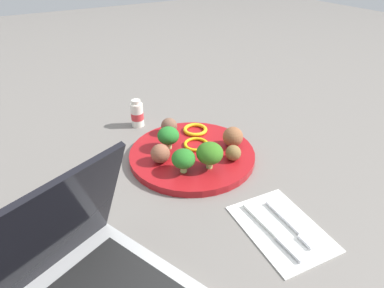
{
  "coord_description": "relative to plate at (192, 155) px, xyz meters",
  "views": [
    {
      "loc": [
        0.54,
        -0.32,
        0.42
      ],
      "look_at": [
        0.0,
        0.0,
        0.04
      ],
      "focal_mm": 31.38,
      "sensor_mm": 36.0,
      "label": 1
    }
  ],
  "objects": [
    {
      "name": "ground_plane",
      "position": [
        0.0,
        0.0,
        -0.01
      ],
      "size": [
        4.0,
        4.0,
        0.0
      ],
      "primitive_type": "plane",
      "color": "slate"
    },
    {
      "name": "plate",
      "position": [
        0.0,
        0.0,
        0.0
      ],
      "size": [
        0.28,
        0.28,
        0.02
      ],
      "primitive_type": "cylinder",
      "color": "maroon",
      "rests_on": "ground_plane"
    },
    {
      "name": "broccoli_floret_center",
      "position": [
        0.07,
        0.0,
        0.04
      ],
      "size": [
        0.06,
        0.06,
        0.06
      ],
      "color": "#98CB66",
      "rests_on": "plate"
    },
    {
      "name": "broccoli_floret_front_left",
      "position": [
        -0.04,
        -0.04,
        0.04
      ],
      "size": [
        0.05,
        0.05,
        0.05
      ],
      "color": "#A7BF74",
      "rests_on": "plate"
    },
    {
      "name": "broccoli_floret_back_left",
      "position": [
        0.06,
        -0.05,
        0.04
      ],
      "size": [
        0.05,
        0.05,
        0.05
      ],
      "color": "#A1CB6C",
      "rests_on": "plate"
    },
    {
      "name": "meatball_near_rim",
      "position": [
        0.0,
        -0.08,
        0.03
      ],
      "size": [
        0.04,
        0.04,
        0.04
      ],
      "primitive_type": "sphere",
      "color": "brown",
      "rests_on": "plate"
    },
    {
      "name": "meatball_front_left",
      "position": [
        -0.1,
        -0.01,
        0.03
      ],
      "size": [
        0.04,
        0.04,
        0.04
      ],
      "primitive_type": "sphere",
      "color": "brown",
      "rests_on": "plate"
    },
    {
      "name": "meatball_back_left",
      "position": [
        0.07,
        0.06,
        0.02
      ],
      "size": [
        0.03,
        0.03,
        0.03
      ],
      "primitive_type": "sphere",
      "color": "brown",
      "rests_on": "plate"
    },
    {
      "name": "meatball_back_right",
      "position": [
        0.02,
        0.09,
        0.03
      ],
      "size": [
        0.05,
        0.05,
        0.05
      ],
      "primitive_type": "sphere",
      "color": "brown",
      "rests_on": "plate"
    },
    {
      "name": "pepper_ring_back_right",
      "position": [
        -0.08,
        0.05,
        0.01
      ],
      "size": [
        0.08,
        0.08,
        0.01
      ],
      "primitive_type": "torus",
      "rotation": [
        0.0,
        0.0,
        5.97
      ],
      "color": "yellow",
      "rests_on": "plate"
    },
    {
      "name": "pepper_ring_far_rim",
      "position": [
        -0.02,
        0.02,
        0.01
      ],
      "size": [
        0.07,
        0.07,
        0.01
      ],
      "primitive_type": "torus",
      "rotation": [
        0.0,
        0.0,
        4.56
      ],
      "color": "yellow",
      "rests_on": "plate"
    },
    {
      "name": "napkin",
      "position": [
        0.27,
        0.02,
        -0.01
      ],
      "size": [
        0.18,
        0.13,
        0.01
      ],
      "primitive_type": "cube",
      "rotation": [
        0.0,
        0.0,
        -0.09
      ],
      "color": "white",
      "rests_on": "ground_plane"
    },
    {
      "name": "fork",
      "position": [
        0.27,
        0.04,
        -0.0
      ],
      "size": [
        0.12,
        0.02,
        0.01
      ],
      "color": "silver",
      "rests_on": "napkin"
    },
    {
      "name": "knife",
      "position": [
        0.27,
        0.0,
        -0.0
      ],
      "size": [
        0.15,
        0.02,
        0.01
      ],
      "color": "white",
      "rests_on": "napkin"
    },
    {
      "name": "yogurt_bottle",
      "position": [
        -0.2,
        -0.05,
        0.02
      ],
      "size": [
        0.03,
        0.03,
        0.07
      ],
      "color": "white",
      "rests_on": "ground_plane"
    }
  ]
}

